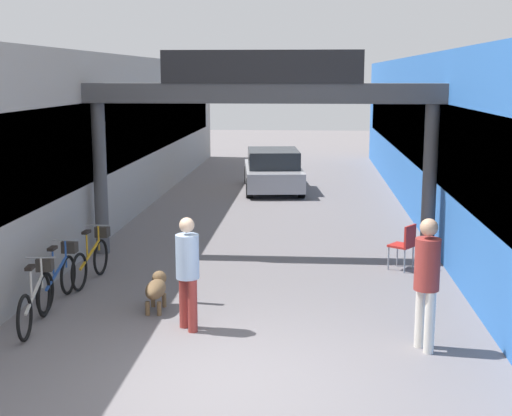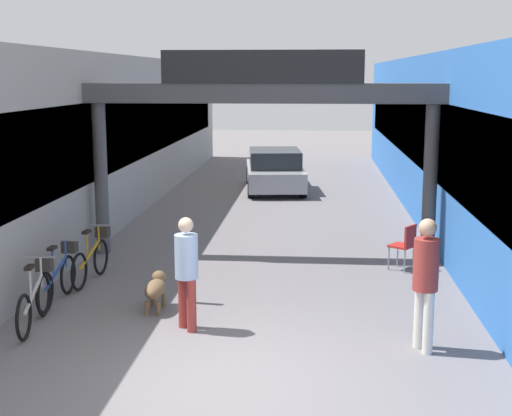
{
  "view_description": "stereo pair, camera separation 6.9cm",
  "coord_description": "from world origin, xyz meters",
  "px_view_note": "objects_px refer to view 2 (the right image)",
  "views": [
    {
      "loc": [
        0.98,
        -8.23,
        3.68
      ],
      "look_at": [
        0.0,
        4.45,
        1.3
      ],
      "focal_mm": 50.0,
      "sensor_mm": 36.0,
      "label": 1
    },
    {
      "loc": [
        1.05,
        -8.23,
        3.68
      ],
      "look_at": [
        0.0,
        4.45,
        1.3
      ],
      "focal_mm": 50.0,
      "sensor_mm": 36.0,
      "label": 2
    }
  ],
  "objects_px": {
    "pedestrian_with_dog": "(187,266)",
    "dog_on_leash": "(156,288)",
    "bicycle_orange_third": "(93,257)",
    "cafe_chair_red_nearer": "(405,243)",
    "bollard_post_metal": "(188,273)",
    "bicycle_blue_second": "(59,275)",
    "parked_car_silver": "(275,171)",
    "pedestrian_companion": "(426,275)",
    "bicycle_silver_nearest": "(36,297)"
  },
  "relations": [
    {
      "from": "dog_on_leash",
      "to": "bicycle_blue_second",
      "type": "height_order",
      "value": "bicycle_blue_second"
    },
    {
      "from": "pedestrian_with_dog",
      "to": "bicycle_blue_second",
      "type": "xyz_separation_m",
      "value": [
        -2.34,
        1.15,
        -0.52
      ]
    },
    {
      "from": "dog_on_leash",
      "to": "bicycle_silver_nearest",
      "type": "height_order",
      "value": "bicycle_silver_nearest"
    },
    {
      "from": "bicycle_silver_nearest",
      "to": "bollard_post_metal",
      "type": "distance_m",
      "value": 2.41
    },
    {
      "from": "pedestrian_with_dog",
      "to": "bicycle_orange_third",
      "type": "distance_m",
      "value": 3.25
    },
    {
      "from": "bicycle_orange_third",
      "to": "parked_car_silver",
      "type": "xyz_separation_m",
      "value": [
        2.7,
        10.56,
        0.21
      ]
    },
    {
      "from": "bollard_post_metal",
      "to": "parked_car_silver",
      "type": "distance_m",
      "value": 11.71
    },
    {
      "from": "bicycle_blue_second",
      "to": "bicycle_orange_third",
      "type": "distance_m",
      "value": 1.23
    },
    {
      "from": "bicycle_silver_nearest",
      "to": "bicycle_orange_third",
      "type": "bearing_deg",
      "value": 87.18
    },
    {
      "from": "pedestrian_companion",
      "to": "parked_car_silver",
      "type": "relative_size",
      "value": 0.44
    },
    {
      "from": "pedestrian_companion",
      "to": "dog_on_leash",
      "type": "distance_m",
      "value": 4.27
    },
    {
      "from": "dog_on_leash",
      "to": "bicycle_orange_third",
      "type": "bearing_deg",
      "value": 134.57
    },
    {
      "from": "bicycle_orange_third",
      "to": "parked_car_silver",
      "type": "height_order",
      "value": "parked_car_silver"
    },
    {
      "from": "dog_on_leash",
      "to": "cafe_chair_red_nearer",
      "type": "relative_size",
      "value": 0.87
    },
    {
      "from": "bicycle_blue_second",
      "to": "bollard_post_metal",
      "type": "distance_m",
      "value": 2.14
    },
    {
      "from": "bicycle_blue_second",
      "to": "bollard_post_metal",
      "type": "xyz_separation_m",
      "value": [
        2.13,
        0.09,
        0.07
      ]
    },
    {
      "from": "dog_on_leash",
      "to": "bicycle_silver_nearest",
      "type": "distance_m",
      "value": 1.83
    },
    {
      "from": "pedestrian_with_dog",
      "to": "bicycle_blue_second",
      "type": "distance_m",
      "value": 2.66
    },
    {
      "from": "cafe_chair_red_nearer",
      "to": "bicycle_silver_nearest",
      "type": "bearing_deg",
      "value": -148.95
    },
    {
      "from": "pedestrian_with_dog",
      "to": "bollard_post_metal",
      "type": "bearing_deg",
      "value": 99.39
    },
    {
      "from": "pedestrian_companion",
      "to": "bicycle_blue_second",
      "type": "height_order",
      "value": "pedestrian_companion"
    },
    {
      "from": "dog_on_leash",
      "to": "bicycle_orange_third",
      "type": "xyz_separation_m",
      "value": [
        -1.5,
        1.53,
        0.08
      ]
    },
    {
      "from": "bollard_post_metal",
      "to": "bicycle_blue_second",
      "type": "bearing_deg",
      "value": -177.53
    },
    {
      "from": "pedestrian_with_dog",
      "to": "bicycle_silver_nearest",
      "type": "height_order",
      "value": "pedestrian_with_dog"
    },
    {
      "from": "dog_on_leash",
      "to": "bollard_post_metal",
      "type": "height_order",
      "value": "bollard_post_metal"
    },
    {
      "from": "pedestrian_with_dog",
      "to": "dog_on_leash",
      "type": "xyz_separation_m",
      "value": [
        -0.65,
        0.84,
        -0.6
      ]
    },
    {
      "from": "bollard_post_metal",
      "to": "cafe_chair_red_nearer",
      "type": "relative_size",
      "value": 1.13
    },
    {
      "from": "pedestrian_companion",
      "to": "parked_car_silver",
      "type": "height_order",
      "value": "pedestrian_companion"
    },
    {
      "from": "bicycle_silver_nearest",
      "to": "bicycle_blue_second",
      "type": "height_order",
      "value": "same"
    },
    {
      "from": "bollard_post_metal",
      "to": "pedestrian_with_dog",
      "type": "bearing_deg",
      "value": -80.61
    },
    {
      "from": "cafe_chair_red_nearer",
      "to": "pedestrian_with_dog",
      "type": "bearing_deg",
      "value": -135.42
    },
    {
      "from": "bicycle_orange_third",
      "to": "cafe_chair_red_nearer",
      "type": "relative_size",
      "value": 1.9
    },
    {
      "from": "dog_on_leash",
      "to": "bicycle_blue_second",
      "type": "distance_m",
      "value": 1.71
    },
    {
      "from": "bicycle_silver_nearest",
      "to": "parked_car_silver",
      "type": "height_order",
      "value": "parked_car_silver"
    },
    {
      "from": "pedestrian_with_dog",
      "to": "pedestrian_companion",
      "type": "xyz_separation_m",
      "value": [
        3.32,
        -0.53,
        0.1
      ]
    },
    {
      "from": "pedestrian_with_dog",
      "to": "parked_car_silver",
      "type": "height_order",
      "value": "pedestrian_with_dog"
    },
    {
      "from": "dog_on_leash",
      "to": "cafe_chair_red_nearer",
      "type": "bearing_deg",
      "value": 32.38
    },
    {
      "from": "dog_on_leash",
      "to": "bicycle_orange_third",
      "type": "distance_m",
      "value": 2.15
    },
    {
      "from": "pedestrian_companion",
      "to": "bollard_post_metal",
      "type": "distance_m",
      "value": 3.99
    },
    {
      "from": "pedestrian_companion",
      "to": "bicycle_orange_third",
      "type": "height_order",
      "value": "pedestrian_companion"
    },
    {
      "from": "bicycle_blue_second",
      "to": "bicycle_orange_third",
      "type": "bearing_deg",
      "value": 81.6
    },
    {
      "from": "cafe_chair_red_nearer",
      "to": "bollard_post_metal",
      "type": "bearing_deg",
      "value": -148.87
    },
    {
      "from": "bicycle_orange_third",
      "to": "bicycle_blue_second",
      "type": "bearing_deg",
      "value": -98.4
    },
    {
      "from": "pedestrian_with_dog",
      "to": "bollard_post_metal",
      "type": "relative_size",
      "value": 1.67
    },
    {
      "from": "parked_car_silver",
      "to": "bicycle_orange_third",
      "type": "bearing_deg",
      "value": -104.37
    },
    {
      "from": "bicycle_blue_second",
      "to": "parked_car_silver",
      "type": "xyz_separation_m",
      "value": [
        2.88,
        11.78,
        0.21
      ]
    },
    {
      "from": "cafe_chair_red_nearer",
      "to": "dog_on_leash",
      "type": "bearing_deg",
      "value": -147.62
    },
    {
      "from": "parked_car_silver",
      "to": "cafe_chair_red_nearer",
      "type": "bearing_deg",
      "value": -72.17
    },
    {
      "from": "dog_on_leash",
      "to": "parked_car_silver",
      "type": "height_order",
      "value": "parked_car_silver"
    },
    {
      "from": "pedestrian_companion",
      "to": "bicycle_blue_second",
      "type": "bearing_deg",
      "value": 163.46
    }
  ]
}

